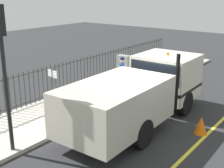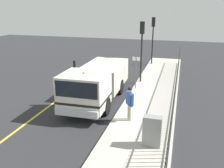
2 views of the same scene
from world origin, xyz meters
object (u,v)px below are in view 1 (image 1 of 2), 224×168
Objects in this scene: worker_standing at (122,71)px; traffic_light_near at (2,51)px; utility_cabinet at (124,67)px; traffic_cone at (201,125)px; work_truck at (144,89)px; street_sign at (54,92)px.

worker_standing is 0.40× the size of traffic_light_near.
traffic_light_near reaches higher than utility_cabinet.
traffic_light_near is 6.73× the size of traffic_cone.
worker_standing is 2.66× the size of traffic_cone.
work_truck reaches higher than utility_cabinet.
traffic_light_near is 3.41× the size of utility_cabinet.
traffic_cone is at bearing 6.03° from work_truck.
worker_standing is 6.88m from traffic_light_near.
traffic_light_near reaches higher than traffic_cone.
traffic_light_near is 2.39m from street_sign.
work_truck reaches higher than worker_standing.
worker_standing is at bearing -82.78° from street_sign.
traffic_light_near is 1.93× the size of street_sign.
traffic_light_near is at bearing -30.85° from worker_standing.
street_sign is at bearing 37.33° from traffic_cone.
utility_cabinet is at bearing 108.17° from traffic_light_near.
work_truck is 3.11× the size of street_sign.
utility_cabinet is (1.90, -8.60, -2.43)m from traffic_light_near.
street_sign is (-0.61, 4.84, 0.36)m from worker_standing.
utility_cabinet is at bearing -74.06° from street_sign.
traffic_light_near is (1.90, 4.52, 1.89)m from work_truck.
worker_standing is 1.35× the size of utility_cabinet.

